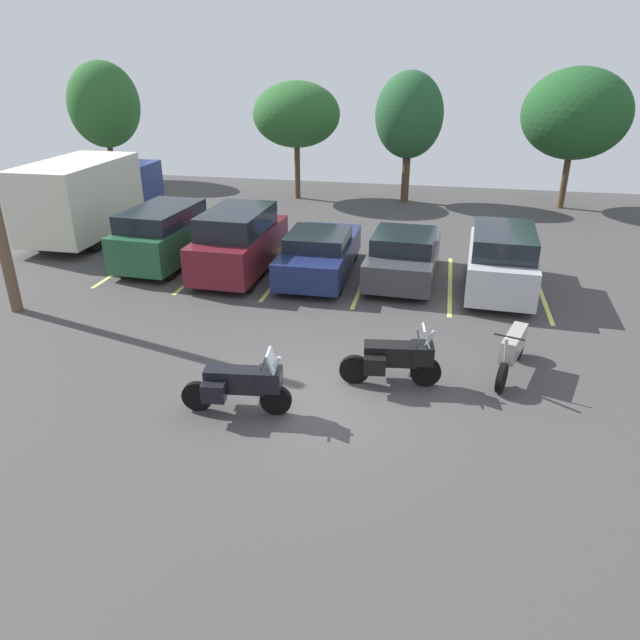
# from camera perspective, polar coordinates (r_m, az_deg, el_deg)

# --- Properties ---
(ground) EXTENTS (44.00, 44.00, 0.10)m
(ground) POSITION_cam_1_polar(r_m,az_deg,el_deg) (12.09, -0.06, -7.62)
(ground) COLOR #423F3F
(motorcycle_touring) EXTENTS (2.15, 0.94, 1.36)m
(motorcycle_touring) POSITION_cam_1_polar(r_m,az_deg,el_deg) (11.36, -7.78, -6.12)
(motorcycle_touring) COLOR black
(motorcycle_touring) RESTS_ON ground
(motorcycle_second) EXTENTS (0.90, 2.25, 1.27)m
(motorcycle_second) POSITION_cam_1_polar(r_m,az_deg,el_deg) (13.24, 18.16, -2.73)
(motorcycle_second) COLOR black
(motorcycle_second) RESTS_ON ground
(motorcycle_third) EXTENTS (2.12, 0.99, 1.35)m
(motorcycle_third) POSITION_cam_1_polar(r_m,az_deg,el_deg) (12.27, 7.24, -3.61)
(motorcycle_third) COLOR black
(motorcycle_third) RESTS_ON ground
(parking_stripes) EXTENTS (13.19, 5.07, 0.01)m
(parking_stripes) POSITION_cam_1_polar(r_m,az_deg,el_deg) (18.62, 0.34, 4.37)
(parking_stripes) COLOR #EAE066
(parking_stripes) RESTS_ON ground
(car_green) EXTENTS (2.12, 4.48, 1.92)m
(car_green) POSITION_cam_1_polar(r_m,az_deg,el_deg) (20.14, -14.69, 8.02)
(car_green) COLOR #235638
(car_green) RESTS_ON ground
(car_maroon) EXTENTS (1.96, 4.53, 2.06)m
(car_maroon) POSITION_cam_1_polar(r_m,az_deg,el_deg) (18.71, -7.84, 7.51)
(car_maroon) COLOR maroon
(car_maroon) RESTS_ON ground
(car_navy) EXTENTS (1.98, 4.79, 1.45)m
(car_navy) POSITION_cam_1_polar(r_m,az_deg,el_deg) (18.44, -0.03, 6.50)
(car_navy) COLOR navy
(car_navy) RESTS_ON ground
(car_charcoal) EXTENTS (2.11, 4.34, 1.52)m
(car_charcoal) POSITION_cam_1_polar(r_m,az_deg,el_deg) (18.22, 8.11, 6.14)
(car_charcoal) COLOR #38383D
(car_charcoal) RESTS_ON ground
(car_silver) EXTENTS (2.04, 4.41, 1.88)m
(car_silver) POSITION_cam_1_polar(r_m,az_deg,el_deg) (17.86, 17.14, 5.56)
(car_silver) COLOR #B7B7BC
(car_silver) RESTS_ON ground
(box_truck) EXTENTS (2.55, 6.90, 2.91)m
(box_truck) POSITION_cam_1_polar(r_m,az_deg,el_deg) (24.21, -21.27, 11.21)
(box_truck) COLOR navy
(box_truck) RESTS_ON ground
(tree_center_left) EXTENTS (3.06, 3.06, 5.78)m
(tree_center_left) POSITION_cam_1_polar(r_m,az_deg,el_deg) (28.29, 8.63, 18.99)
(tree_center_left) COLOR #4C3823
(tree_center_left) RESTS_ON ground
(tree_far_left) EXTENTS (3.72, 3.72, 6.16)m
(tree_far_left) POSITION_cam_1_polar(r_m,az_deg,el_deg) (35.08, -20.19, 18.98)
(tree_far_left) COLOR #4C3823
(tree_far_left) RESTS_ON ground
(tree_rear) EXTENTS (4.53, 4.53, 5.96)m
(tree_rear) POSITION_cam_1_polar(r_m,az_deg,el_deg) (28.82, 23.53, 17.83)
(tree_rear) COLOR #4C3823
(tree_rear) RESTS_ON ground
(tree_left) EXTENTS (4.01, 4.01, 5.33)m
(tree_left) POSITION_cam_1_polar(r_m,az_deg,el_deg) (28.70, -2.29, 19.26)
(tree_left) COLOR #4C3823
(tree_left) RESTS_ON ground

